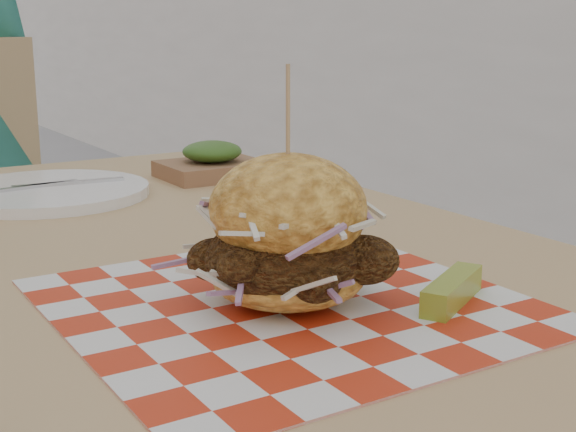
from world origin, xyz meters
name	(u,v)px	position (x,y,z in m)	size (l,w,h in m)	color
patio_table	(142,327)	(0.15, 0.14, 0.67)	(0.80, 1.20, 0.75)	tan
paper_liner	(288,303)	(0.20, -0.07, 0.75)	(0.36, 0.36, 0.00)	red
sandwich	(288,239)	(0.20, -0.07, 0.81)	(0.17, 0.17, 0.19)	#EFB143
pickle_spear	(452,290)	(0.31, -0.14, 0.76)	(0.10, 0.02, 0.02)	olive
place_setting	(47,192)	(0.15, 0.47, 0.76)	(0.27, 0.27, 0.02)	white
kraft_tray	(212,163)	(0.40, 0.48, 0.77)	(0.15, 0.12, 0.06)	brown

